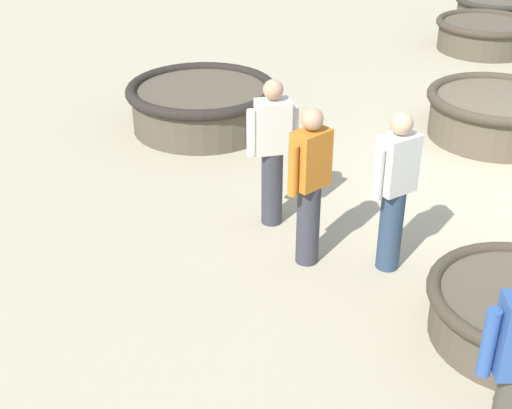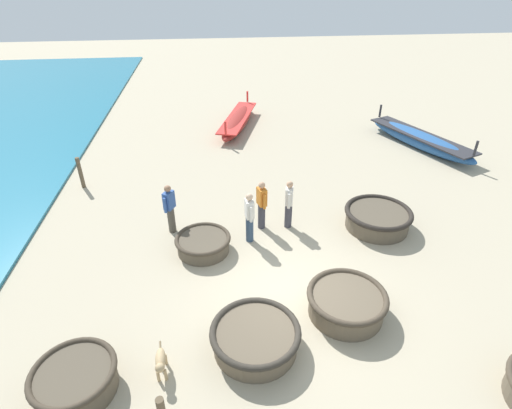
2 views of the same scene
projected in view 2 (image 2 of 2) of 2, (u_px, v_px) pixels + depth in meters
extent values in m
plane|color=tan|center=(293.00, 301.00, 9.60)|extent=(80.00, 80.00, 0.00)
cylinder|color=brown|center=(346.00, 304.00, 9.14)|extent=(1.71, 1.71, 0.55)
torus|color=#42382B|center=(348.00, 296.00, 9.00)|extent=(1.84, 1.84, 0.14)
cylinder|color=brown|center=(255.00, 339.00, 8.33)|extent=(1.76, 1.76, 0.48)
torus|color=#332D26|center=(255.00, 331.00, 8.21)|extent=(1.91, 1.91, 0.14)
cylinder|color=brown|center=(203.00, 245.00, 11.19)|extent=(1.45, 1.45, 0.42)
torus|color=#42382B|center=(203.00, 239.00, 11.08)|extent=(1.56, 1.56, 0.12)
cylinder|color=brown|center=(377.00, 220.00, 12.17)|extent=(1.88, 1.88, 0.55)
torus|color=#28231E|center=(379.00, 212.00, 12.03)|extent=(2.03, 2.03, 0.15)
cylinder|color=brown|center=(76.00, 381.00, 7.47)|extent=(1.48, 1.48, 0.52)
torus|color=#42382B|center=(72.00, 372.00, 7.34)|extent=(1.60, 1.60, 0.12)
ellipsoid|color=#285693|center=(420.00, 140.00, 17.54)|extent=(3.04, 5.61, 0.65)
cube|color=#2D2D33|center=(421.00, 135.00, 17.43)|extent=(2.91, 5.21, 0.06)
cylinder|color=#2D2D33|center=(380.00, 111.00, 19.19)|extent=(0.10, 0.10, 0.59)
cylinder|color=#2D2D33|center=(476.00, 148.00, 15.30)|extent=(0.10, 0.10, 0.59)
ellipsoid|color=maroon|center=(238.00, 121.00, 19.68)|extent=(2.43, 5.28, 0.62)
cube|color=red|center=(238.00, 117.00, 19.57)|extent=(2.34, 4.89, 0.06)
cylinder|color=red|center=(247.00, 97.00, 21.43)|extent=(0.10, 0.10, 0.56)
cylinder|color=red|center=(225.00, 128.00, 17.36)|extent=(0.10, 0.10, 0.56)
cylinder|color=#2D425B|center=(250.00, 229.00, 11.50)|extent=(0.22, 0.22, 0.82)
cube|color=silver|center=(249.00, 209.00, 11.15)|extent=(0.25, 0.36, 0.54)
sphere|color=#DBB28E|center=(249.00, 197.00, 10.96)|extent=(0.20, 0.20, 0.20)
cylinder|color=silver|center=(251.00, 214.00, 11.00)|extent=(0.09, 0.09, 0.48)
cylinder|color=silver|center=(248.00, 206.00, 11.36)|extent=(0.09, 0.09, 0.48)
cylinder|color=#4C473D|center=(171.00, 220.00, 11.91)|extent=(0.22, 0.22, 0.82)
cube|color=#33569E|center=(169.00, 200.00, 11.56)|extent=(0.35, 0.40, 0.54)
sphere|color=#A37556|center=(167.00, 189.00, 11.36)|extent=(0.20, 0.20, 0.20)
cylinder|color=#33569E|center=(165.00, 205.00, 11.41)|extent=(0.09, 0.09, 0.48)
cylinder|color=#33569E|center=(173.00, 198.00, 11.76)|extent=(0.09, 0.09, 0.48)
cylinder|color=#383842|center=(288.00, 215.00, 12.13)|extent=(0.22, 0.22, 0.82)
cube|color=silver|center=(289.00, 196.00, 11.78)|extent=(0.29, 0.38, 0.54)
sphere|color=tan|center=(290.00, 184.00, 11.58)|extent=(0.20, 0.20, 0.20)
cylinder|color=silver|center=(290.00, 194.00, 11.99)|extent=(0.09, 0.09, 0.48)
cylinder|color=silver|center=(289.00, 201.00, 11.62)|extent=(0.09, 0.09, 0.48)
cylinder|color=#383842|center=(262.00, 216.00, 12.09)|extent=(0.22, 0.22, 0.82)
cube|color=orange|center=(262.00, 197.00, 11.74)|extent=(0.30, 0.38, 0.54)
sphere|color=tan|center=(262.00, 185.00, 11.54)|extent=(0.20, 0.20, 0.20)
cylinder|color=orange|center=(265.00, 202.00, 11.59)|extent=(0.09, 0.09, 0.48)
cylinder|color=orange|center=(259.00, 195.00, 11.94)|extent=(0.09, 0.09, 0.48)
ellipsoid|color=tan|center=(161.00, 359.00, 7.73)|extent=(0.23, 0.53, 0.22)
sphere|color=tan|center=(160.00, 368.00, 7.49)|extent=(0.18, 0.18, 0.18)
cylinder|color=tan|center=(160.00, 347.00, 7.91)|extent=(0.05, 0.21, 0.16)
cylinder|color=tan|center=(166.00, 375.00, 7.72)|extent=(0.06, 0.06, 0.28)
cylinder|color=tan|center=(158.00, 376.00, 7.70)|extent=(0.06, 0.06, 0.28)
cylinder|color=tan|center=(166.00, 359.00, 8.03)|extent=(0.06, 0.06, 0.28)
cylinder|color=tan|center=(159.00, 360.00, 8.01)|extent=(0.06, 0.06, 0.28)
cylinder|color=brown|center=(80.00, 173.00, 14.21)|extent=(0.14, 0.14, 1.17)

